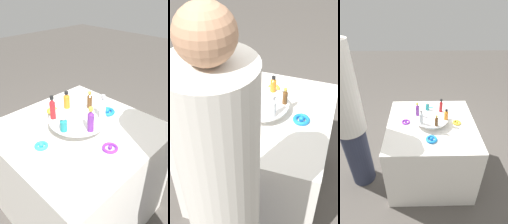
{
  "view_description": "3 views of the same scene",
  "coord_description": "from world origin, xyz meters",
  "views": [
    {
      "loc": [
        -0.75,
        -0.8,
        1.53
      ],
      "look_at": [
        0.0,
        -0.05,
        0.89
      ],
      "focal_mm": 35.0,
      "sensor_mm": 36.0,
      "label": 1
    },
    {
      "loc": [
        0.42,
        -1.47,
        2.04
      ],
      "look_at": [
        0.02,
        -0.21,
        0.93
      ],
      "focal_mm": 50.0,
      "sensor_mm": 36.0,
      "label": 2
    },
    {
      "loc": [
        1.44,
        -0.11,
        1.84
      ],
      "look_at": [
        0.01,
        -0.07,
        0.9
      ],
      "focal_mm": 28.0,
      "sensor_mm": 36.0,
      "label": 3
    }
  ],
  "objects": [
    {
      "name": "bottle_clear",
      "position": [
        0.1,
        -0.1,
        0.9
      ],
      "size": [
        0.04,
        0.04,
        0.15
      ],
      "color": "silver",
      "rests_on": "display_stand"
    },
    {
      "name": "ribbon_bow_purple",
      "position": [
        -0.01,
        -0.26,
        0.77
      ],
      "size": [
        0.09,
        0.09,
        0.02
      ],
      "color": "purple",
      "rests_on": "party_table"
    },
    {
      "name": "bottle_orange",
      "position": [
        0.04,
        0.14,
        0.88
      ],
      "size": [
        0.04,
        0.04,
        0.11
      ],
      "color": "orange",
      "rests_on": "display_stand"
    },
    {
      "name": "ground_plane",
      "position": [
        0.0,
        0.0,
        0.0
      ],
      "size": [
        12.0,
        12.0,
        0.0
      ],
      "primitive_type": "plane",
      "color": "#4C4742"
    },
    {
      "name": "bottle_brown",
      "position": [
        0.14,
        0.04,
        0.88
      ],
      "size": [
        0.03,
        0.03,
        0.11
      ],
      "color": "brown",
      "rests_on": "display_stand"
    },
    {
      "name": "ribbon_bow_gold",
      "position": [
        0.01,
        0.26,
        0.77
      ],
      "size": [
        0.08,
        0.08,
        0.03
      ],
      "color": "gold",
      "rests_on": "party_table"
    },
    {
      "name": "party_table",
      "position": [
        0.0,
        0.0,
        0.38
      ],
      "size": [
        0.9,
        0.9,
        0.76
      ],
      "color": "silver",
      "rests_on": "ground_plane"
    },
    {
      "name": "ribbon_bow_blue",
      "position": [
        0.26,
        -0.01,
        0.77
      ],
      "size": [
        0.11,
        0.11,
        0.04
      ],
      "color": "blue",
      "rests_on": "party_table"
    },
    {
      "name": "bottle_red",
      "position": [
        -0.1,
        0.1,
        0.9
      ],
      "size": [
        0.03,
        0.03,
        0.15
      ],
      "color": "#B21E23",
      "rests_on": "display_stand"
    },
    {
      "name": "person_figure",
      "position": [
        0.07,
        -0.8,
        0.89
      ],
      "size": [
        0.3,
        0.3,
        1.76
      ],
      "rotation": [
        0.0,
        0.0,
        1.66
      ],
      "color": "#282D42",
      "rests_on": "ground_plane"
    },
    {
      "name": "bottle_purple",
      "position": [
        -0.04,
        -0.14,
        0.9
      ],
      "size": [
        0.04,
        0.04,
        0.14
      ],
      "color": "#702D93",
      "rests_on": "display_stand"
    },
    {
      "name": "bottle_teal",
      "position": [
        -0.14,
        -0.04,
        0.87
      ],
      "size": [
        0.04,
        0.04,
        0.09
      ],
      "color": "teal",
      "rests_on": "display_stand"
    },
    {
      "name": "display_stand",
      "position": [
        0.0,
        0.0,
        0.81
      ],
      "size": [
        0.35,
        0.35,
        0.07
      ],
      "color": "white",
      "rests_on": "party_table"
    },
    {
      "name": "ribbon_bow_teal",
      "position": [
        -0.26,
        0.01,
        0.77
      ],
      "size": [
        0.08,
        0.08,
        0.03
      ],
      "color": "#2DB7CC",
      "rests_on": "party_table"
    }
  ]
}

